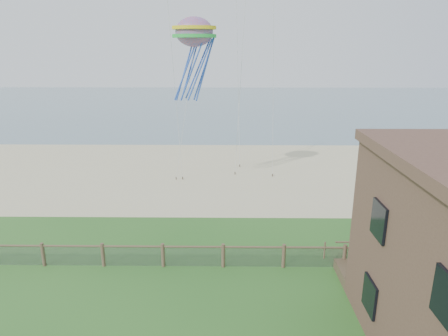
{
  "coord_description": "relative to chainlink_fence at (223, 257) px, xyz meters",
  "views": [
    {
      "loc": [
        0.26,
        -11.69,
        10.52
      ],
      "look_at": [
        0.01,
        8.0,
        4.57
      ],
      "focal_mm": 32.0,
      "sensor_mm": 36.0,
      "label": 1
    }
  ],
  "objects": [
    {
      "name": "octopus_kite",
      "position": [
        -2.11,
        10.73,
        9.4
      ],
      "size": [
        3.42,
        2.76,
        6.22
      ],
      "primitive_type": null,
      "rotation": [
        0.0,
        0.0,
        -0.23
      ],
      "color": "#FD3D28"
    },
    {
      "name": "picnic_table",
      "position": [
        6.92,
        -2.47,
        -0.21
      ],
      "size": [
        1.71,
        1.36,
        0.67
      ],
      "primitive_type": null,
      "rotation": [
        0.0,
        0.0,
        0.11
      ],
      "color": "brown",
      "rests_on": "ground"
    },
    {
      "name": "sand_beach",
      "position": [
        0.0,
        16.0,
        -0.55
      ],
      "size": [
        72.0,
        20.0,
        0.02
      ],
      "primitive_type": "cube",
      "color": "#C9BD91",
      "rests_on": "ground"
    },
    {
      "name": "chainlink_fence",
      "position": [
        0.0,
        0.0,
        0.0
      ],
      "size": [
        36.2,
        0.2,
        1.25
      ],
      "primitive_type": null,
      "color": "brown",
      "rests_on": "ground"
    },
    {
      "name": "ocean",
      "position": [
        0.0,
        60.0,
        -0.55
      ],
      "size": [
        160.0,
        68.0,
        0.02
      ],
      "primitive_type": "cube",
      "color": "slate",
      "rests_on": "ground"
    }
  ]
}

